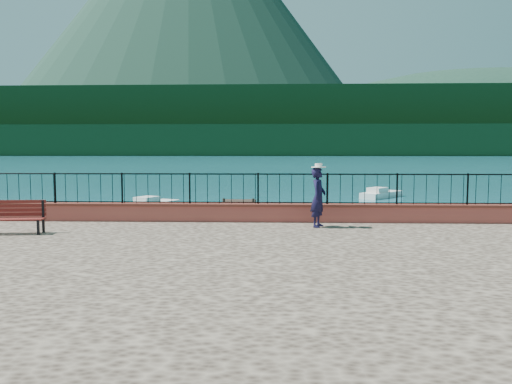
# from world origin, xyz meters

# --- Properties ---
(ground) EXTENTS (2000.00, 2000.00, 0.00)m
(ground) POSITION_xyz_m (0.00, 0.00, 0.00)
(ground) COLOR #19596B
(ground) RESTS_ON ground
(promenade) EXTENTS (30.00, 20.00, 1.20)m
(promenade) POSITION_xyz_m (0.00, -6.00, 0.60)
(promenade) COLOR #332821
(promenade) RESTS_ON ground
(parapet) EXTENTS (28.00, 0.46, 0.58)m
(parapet) POSITION_xyz_m (0.00, 3.70, 1.49)
(parapet) COLOR #A84A3C
(parapet) RESTS_ON promenade
(railing) EXTENTS (27.00, 0.05, 0.95)m
(railing) POSITION_xyz_m (0.00, 3.70, 2.25)
(railing) COLOR black
(railing) RESTS_ON parapet
(dock) EXTENTS (2.00, 16.00, 0.30)m
(dock) POSITION_xyz_m (-2.00, 12.00, 0.15)
(dock) COLOR #2D231C
(dock) RESTS_ON ground
(far_forest) EXTENTS (900.00, 60.00, 18.00)m
(far_forest) POSITION_xyz_m (0.00, 300.00, 9.00)
(far_forest) COLOR black
(far_forest) RESTS_ON ground
(foothills) EXTENTS (900.00, 120.00, 44.00)m
(foothills) POSITION_xyz_m (0.00, 360.00, 22.00)
(foothills) COLOR black
(foothills) RESTS_ON ground
(volcano) EXTENTS (560.00, 560.00, 380.00)m
(volcano) POSITION_xyz_m (-120.00, 700.00, 190.00)
(volcano) COLOR #142D23
(volcano) RESTS_ON ground
(companion_hill) EXTENTS (448.00, 384.00, 180.00)m
(companion_hill) POSITION_xyz_m (220.00, 560.00, 0.00)
(companion_hill) COLOR #142D23
(companion_hill) RESTS_ON ground
(park_bench) EXTENTS (1.67, 0.71, 0.90)m
(park_bench) POSITION_xyz_m (-6.93, 1.13, 1.48)
(park_bench) COLOR black
(park_bench) RESTS_ON promenade
(person) EXTENTS (0.63, 0.76, 1.78)m
(person) POSITION_xyz_m (1.53, 2.66, 2.09)
(person) COLOR black
(person) RESTS_ON promenade
(hat) EXTENTS (0.44, 0.44, 0.12)m
(hat) POSITION_xyz_m (1.53, 2.66, 3.04)
(hat) COLOR white
(hat) RESTS_ON person
(boat_1) EXTENTS (4.13, 3.75, 0.80)m
(boat_1) POSITION_xyz_m (2.00, 11.31, 0.40)
(boat_1) COLOR silver
(boat_1) RESTS_ON ground
(boat_2) EXTENTS (3.45, 3.30, 0.80)m
(boat_2) POSITION_xyz_m (8.10, 13.37, 0.40)
(boat_2) COLOR silver
(boat_2) RESTS_ON ground
(boat_3) EXTENTS (2.73, 3.83, 0.80)m
(boat_3) POSITION_xyz_m (-7.02, 17.01, 0.40)
(boat_3) COLOR silver
(boat_3) RESTS_ON ground
(boat_5) EXTENTS (3.69, 4.02, 0.80)m
(boat_5) POSITION_xyz_m (8.07, 24.68, 0.40)
(boat_5) COLOR silver
(boat_5) RESTS_ON ground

